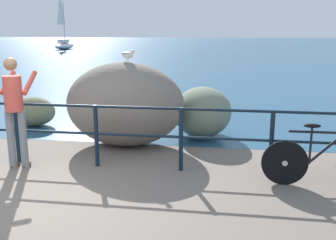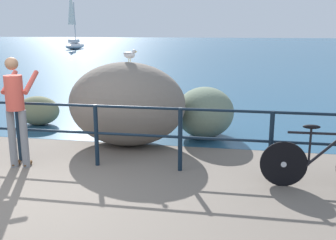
# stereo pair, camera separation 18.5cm
# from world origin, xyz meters

# --- Properties ---
(ground_plane) EXTENTS (120.00, 120.00, 0.10)m
(ground_plane) POSITION_xyz_m (0.00, 20.00, -0.05)
(ground_plane) COLOR #6B6056
(sea_surface) EXTENTS (120.00, 90.00, 0.01)m
(sea_surface) POSITION_xyz_m (0.00, 47.90, 0.00)
(sea_surface) COLOR navy
(sea_surface) RESTS_ON ground_plane
(promenade_railing) EXTENTS (9.74, 0.07, 1.02)m
(promenade_railing) POSITION_xyz_m (-0.00, 1.60, 0.64)
(promenade_railing) COLOR black
(promenade_railing) RESTS_ON ground_plane
(bicycle) EXTENTS (1.70, 0.48, 0.92)m
(bicycle) POSITION_xyz_m (4.14, 1.25, 0.39)
(bicycle) COLOR black
(bicycle) RESTS_ON ground_plane
(person_at_railing) EXTENTS (0.49, 0.66, 1.78)m
(person_at_railing) POSITION_xyz_m (-0.52, 1.32, 0.99)
(person_at_railing) COLOR slate
(person_at_railing) RESTS_ON ground_plane
(breakwater_boulder_main) EXTENTS (2.26, 1.54, 1.60)m
(breakwater_boulder_main) POSITION_xyz_m (0.85, 2.84, 0.80)
(breakwater_boulder_main) COLOR slate
(breakwater_boulder_main) RESTS_ON ground
(breakwater_boulder_left) EXTENTS (1.02, 0.71, 0.68)m
(breakwater_boulder_left) POSITION_xyz_m (-1.65, 4.02, 0.34)
(breakwater_boulder_left) COLOR #737755
(breakwater_boulder_left) RESTS_ON ground
(breakwater_boulder_right) EXTENTS (1.20, 1.43, 1.04)m
(breakwater_boulder_right) POSITION_xyz_m (2.27, 3.70, 0.52)
(breakwater_boulder_right) COLOR slate
(breakwater_boulder_right) RESTS_ON ground
(seagull) EXTENTS (0.33, 0.22, 0.23)m
(seagull) POSITION_xyz_m (0.91, 2.90, 1.74)
(seagull) COLOR gold
(seagull) RESTS_ON breakwater_boulder_main
(sailboat) EXTENTS (1.46, 4.45, 6.16)m
(sailboat) POSITION_xyz_m (-14.63, 36.29, 0.71)
(sailboat) COLOR white
(sailboat) RESTS_ON sea_surface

